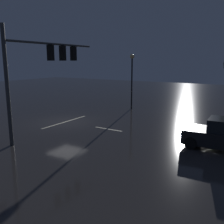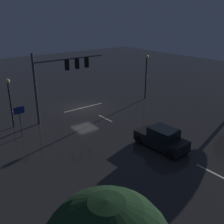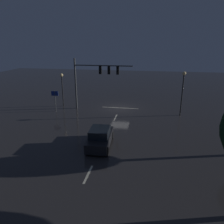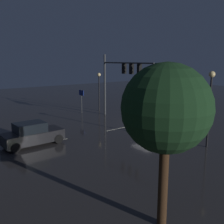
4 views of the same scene
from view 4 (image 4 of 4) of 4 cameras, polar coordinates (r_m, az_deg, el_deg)
ground_plane at (r=26.11m, az=7.91°, el=-2.33°), size 80.00×80.00×0.00m
traffic_signal_assembly at (r=26.96m, az=1.81°, el=8.24°), size 7.61×0.47×6.71m
lane_dash_far at (r=23.55m, az=0.93°, el=-3.73°), size 0.16×2.20×0.01m
lane_dash_mid at (r=20.59m, az=-12.50°, el=-6.26°), size 0.16×2.20×0.01m
stop_bar at (r=26.14m, az=8.00°, el=-2.30°), size 5.00×0.16×0.01m
car_approaching at (r=19.92m, az=-17.07°, el=-4.72°), size 2.06×4.43×1.70m
street_lamp_left_kerb at (r=19.22m, az=20.77°, el=3.46°), size 0.44×0.44×5.40m
street_lamp_right_kerb at (r=31.44m, az=-2.86°, el=6.14°), size 0.44×0.44×4.60m
route_sign at (r=30.38m, az=-6.72°, el=3.44°), size 0.90×0.12×2.74m
tree_left_near at (r=9.24m, az=11.80°, el=0.58°), size 3.21×3.21×6.12m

